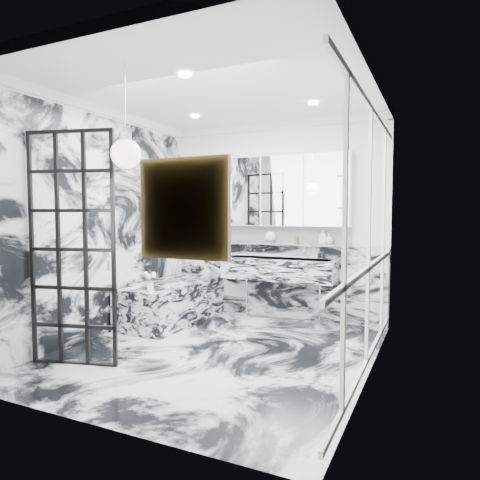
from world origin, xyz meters
The scene contains 25 objects.
floor centered at (0.00, 0.00, 0.00)m, with size 3.60×3.60×0.00m, color silver.
ceiling centered at (0.00, 0.00, 2.80)m, with size 3.60×3.60×0.00m, color white.
wall_back centered at (0.00, 1.80, 1.40)m, with size 3.60×3.60×0.00m, color white.
wall_front centered at (0.00, -1.80, 1.40)m, with size 3.60×3.60×0.00m, color white.
wall_left centered at (-1.60, 0.00, 1.40)m, with size 3.60×3.60×0.00m, color white.
wall_right centered at (1.60, 0.00, 1.40)m, with size 3.60×3.60×0.00m, color white.
marble_clad_back centered at (0.00, 1.78, 0.53)m, with size 3.18×0.05×1.05m, color silver.
marble_clad_left centered at (-1.59, 0.00, 1.34)m, with size 0.02×3.56×2.68m, color silver.
panel_molding centered at (1.58, 0.00, 1.30)m, with size 0.03×3.40×2.30m, color white.
soap_bottle_a centered at (0.74, 1.71, 1.18)m, with size 0.07×0.07×0.19m, color #8C5919.
soap_bottle_b centered at (0.72, 1.71, 1.18)m, with size 0.08×0.08×0.18m, color #4C4C51.
soap_bottle_c centered at (0.81, 1.71, 1.16)m, with size 0.11×0.11×0.14m, color silver.
face_pot centered at (-0.04, 1.71, 1.17)m, with size 0.16×0.16×0.16m, color white.
amber_bottle centered at (0.35, 1.71, 1.14)m, with size 0.04×0.04×0.10m, color #8C5919.
flower_vase centered at (-1.01, 0.17, 0.61)m, with size 0.07×0.07×0.12m, color silver.
crittall_door centered at (-1.11, -0.94, 1.15)m, with size 0.88×0.04×2.30m, color black, non-canonical shape.
artwork centered at (0.71, -1.76, 1.54)m, with size 0.54×0.05×0.54m, color #C64B14.
pendant_light centered at (-0.20, -1.21, 2.00)m, with size 0.24×0.24×0.24m, color white.
trough_sink centered at (0.15, 1.55, 0.73)m, with size 1.60×0.45×0.30m, color silver.
ledge centered at (0.15, 1.72, 1.07)m, with size 1.90×0.14×0.04m, color silver.
subway_tile centered at (0.15, 1.78, 1.21)m, with size 1.90×0.03×0.23m, color white.
mirror_cabinet centered at (0.15, 1.73, 1.82)m, with size 1.90×0.16×1.00m, color white.
sconce_left centered at (-0.67, 1.63, 1.78)m, with size 0.07×0.07×0.40m, color white.
sconce_right centered at (0.97, 1.63, 1.78)m, with size 0.07×0.07×0.40m, color white.
bathtub centered at (-1.18, 0.90, 0.28)m, with size 0.75×1.65×0.55m, color silver.
Camera 1 is at (2.16, -4.04, 1.51)m, focal length 32.00 mm.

